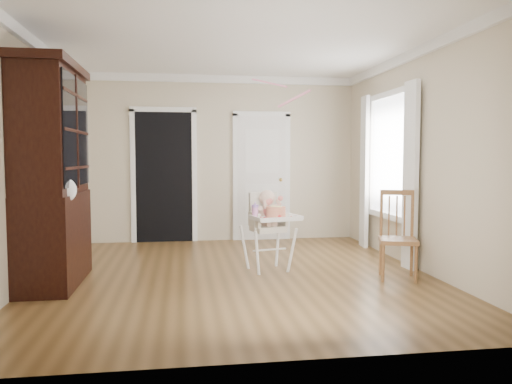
{
  "coord_description": "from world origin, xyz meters",
  "views": [
    {
      "loc": [
        -0.61,
        -5.71,
        1.38
      ],
      "look_at": [
        0.25,
        0.09,
        0.97
      ],
      "focal_mm": 35.0,
      "sensor_mm": 36.0,
      "label": 1
    }
  ],
  "objects": [
    {
      "name": "wall_back",
      "position": [
        0.0,
        2.5,
        1.35
      ],
      "size": [
        4.5,
        0.0,
        4.5
      ],
      "primitive_type": "plane",
      "rotation": [
        1.57,
        0.0,
        0.0
      ],
      "color": "#C2B597",
      "rests_on": "floor"
    },
    {
      "name": "ceiling",
      "position": [
        0.0,
        0.0,
        2.7
      ],
      "size": [
        5.0,
        5.0,
        0.0
      ],
      "primitive_type": "plane",
      "rotation": [
        3.14,
        0.0,
        0.0
      ],
      "color": "white",
      "rests_on": "wall_back"
    },
    {
      "name": "streamer",
      "position": [
        0.4,
        0.05,
        2.23
      ],
      "size": [
        0.36,
        0.37,
        0.15
      ],
      "primitive_type": null,
      "rotation": [
        0.26,
        0.0,
        0.77
      ],
      "color": "pink",
      "rests_on": "ceiling"
    },
    {
      "name": "dining_chair",
      "position": [
        1.81,
        -0.41,
        0.47
      ],
      "size": [
        0.51,
        0.51,
        1.0
      ],
      "rotation": [
        0.0,
        0.0,
        -0.32
      ],
      "color": "brown",
      "rests_on": "floor"
    },
    {
      "name": "cake",
      "position": [
        0.46,
        -0.07,
        0.74
      ],
      "size": [
        0.29,
        0.29,
        0.14
      ],
      "color": "silver",
      "rests_on": "high_chair"
    },
    {
      "name": "china_cabinet",
      "position": [
        -1.99,
        -0.11,
        1.19
      ],
      "size": [
        0.63,
        1.41,
        2.38
      ],
      "color": "black",
      "rests_on": "floor"
    },
    {
      "name": "wall_right",
      "position": [
        2.25,
        0.0,
        1.35
      ],
      "size": [
        0.0,
        5.0,
        5.0
      ],
      "primitive_type": "plane",
      "rotation": [
        1.57,
        0.0,
        -1.57
      ],
      "color": "#C2B597",
      "rests_on": "floor"
    },
    {
      "name": "floor",
      "position": [
        0.0,
        0.0,
        0.0
      ],
      "size": [
        5.0,
        5.0,
        0.0
      ],
      "primitive_type": "plane",
      "color": "#51391C",
      "rests_on": "ground"
    },
    {
      "name": "closet_door",
      "position": [
        0.7,
        2.48,
        1.02
      ],
      "size": [
        0.96,
        0.09,
        2.13
      ],
      "color": "white",
      "rests_on": "wall_back"
    },
    {
      "name": "doorway",
      "position": [
        -0.9,
        2.48,
        1.11
      ],
      "size": [
        1.06,
        0.05,
        2.22
      ],
      "color": "black",
      "rests_on": "wall_back"
    },
    {
      "name": "baby",
      "position": [
        0.41,
        0.21,
        0.75
      ],
      "size": [
        0.32,
        0.24,
        0.46
      ],
      "rotation": [
        0.0,
        0.0,
        0.24
      ],
      "color": "beige",
      "rests_on": "high_chair"
    },
    {
      "name": "high_chair",
      "position": [
        0.41,
        0.18,
        0.6
      ],
      "size": [
        0.69,
        0.79,
        0.97
      ],
      "rotation": [
        0.0,
        0.0,
        0.24
      ],
      "color": "white",
      "rests_on": "floor"
    },
    {
      "name": "crown_molding",
      "position": [
        0.0,
        0.0,
        2.64
      ],
      "size": [
        4.5,
        5.0,
        0.12
      ],
      "primitive_type": null,
      "color": "white",
      "rests_on": "ceiling"
    },
    {
      "name": "wall_left",
      "position": [
        -2.25,
        0.0,
        1.35
      ],
      "size": [
        0.0,
        5.0,
        5.0
      ],
      "primitive_type": "plane",
      "rotation": [
        1.57,
        0.0,
        1.57
      ],
      "color": "#C2B597",
      "rests_on": "floor"
    },
    {
      "name": "sippy_cup",
      "position": [
        0.23,
        0.04,
        0.75
      ],
      "size": [
        0.08,
        0.08,
        0.19
      ],
      "rotation": [
        0.0,
        0.0,
        0.24
      ],
      "color": "#D884BF",
      "rests_on": "high_chair"
    },
    {
      "name": "window_right",
      "position": [
        2.18,
        0.8,
        1.29
      ],
      "size": [
        0.13,
        1.84,
        2.3
      ],
      "color": "white",
      "rests_on": "wall_right"
    }
  ]
}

